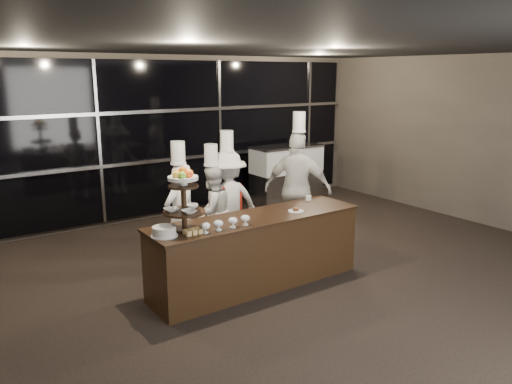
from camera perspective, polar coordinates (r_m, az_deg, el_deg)
room at (r=5.38m, az=11.84°, el=0.56°), size 10.00×10.00×10.00m
window_wall at (r=9.41m, az=-10.56°, el=6.09°), size 8.60×0.10×2.80m
buffet_counter at (r=6.40m, az=0.06°, el=-6.73°), size 2.84×0.74×0.92m
display_stand at (r=5.65m, az=-8.28°, el=-0.33°), size 0.48×0.48×0.74m
compotes at (r=5.75m, az=-3.48°, el=-3.47°), size 0.65×0.11×0.12m
layer_cake at (r=5.60m, az=-10.45°, el=-4.46°), size 0.30×0.30×0.11m
pastry_squares at (r=5.63m, az=-7.24°, el=-4.52°), size 0.20×0.13×0.05m
small_plate at (r=6.50m, az=4.57°, el=-2.11°), size 0.20×0.20×0.05m
chef_cup at (r=7.07m, az=6.02°, el=-0.68°), size 0.08×0.08×0.07m
display_case at (r=10.25m, az=3.51°, el=2.26°), size 1.48×0.65×1.24m
chef_a at (r=6.91m, az=-8.65°, el=-2.58°), size 0.63×0.52×1.79m
chef_b at (r=7.31m, az=-5.04°, el=-2.12°), size 0.74×0.61×1.69m
chef_c at (r=7.48m, az=-3.25°, el=-1.13°), size 1.04×0.63×1.86m
chef_d at (r=7.80m, az=4.79°, el=0.41°), size 1.00×1.10×2.11m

